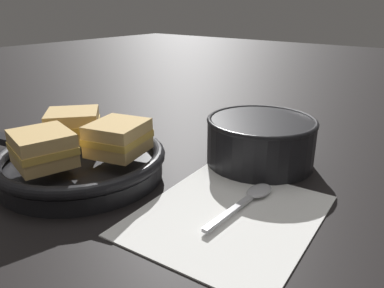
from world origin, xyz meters
The scene contains 8 objects.
ground_plane centered at (0.00, 0.00, 0.00)m, with size 4.00×4.00×0.00m, color black.
napkin centered at (-0.08, -0.07, 0.00)m, with size 0.26×0.22×0.00m.
soup_bowl centered at (0.09, -0.03, 0.04)m, with size 0.18×0.18×0.08m.
spoon centered at (-0.03, -0.08, 0.01)m, with size 0.15×0.03×0.01m.
skillet centered at (-0.12, 0.16, 0.02)m, with size 0.25×0.35×0.04m.
sandwich_near_left centered at (-0.09, 0.21, 0.07)m, with size 0.11×0.11×0.05m.
sandwich_near_right centered at (-0.18, 0.16, 0.07)m, with size 0.09×0.10×0.05m.
sandwich_far_left centered at (-0.09, 0.11, 0.07)m, with size 0.10×0.09×0.05m.
Camera 1 is at (-0.42, -0.29, 0.25)m, focal length 35.00 mm.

